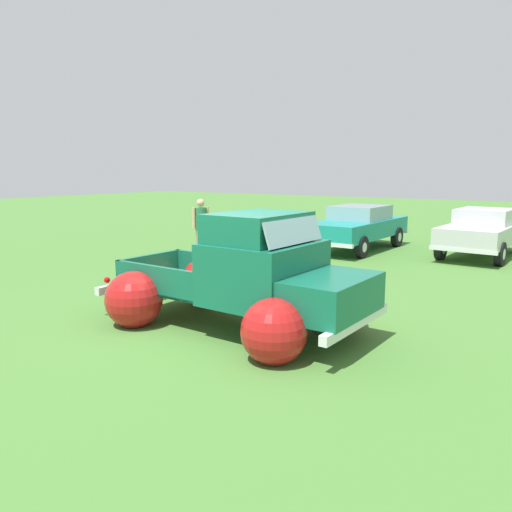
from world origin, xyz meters
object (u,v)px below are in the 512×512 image
Objects in this scene: show_car_0 at (358,226)px; spectator_0 at (201,224)px; show_car_1 at (483,231)px; vintage_pickup_truck at (250,285)px.

spectator_0 reaches higher than show_car_0.
show_car_1 is at bearing 104.96° from show_car_0.
show_car_1 is 8.44m from spectator_0.
show_car_0 is 1.08× the size of show_car_1.
spectator_0 is (-5.08, 4.90, 0.24)m from vintage_pickup_truck.
vintage_pickup_truck is at bearing -6.64° from show_car_1.
spectator_0 is (-3.25, -4.05, 0.22)m from show_car_0.
vintage_pickup_truck is at bearing 163.17° from spectator_0.
show_car_1 is at bearing 81.74° from vintage_pickup_truck.
vintage_pickup_truck is 1.11× the size of show_car_1.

